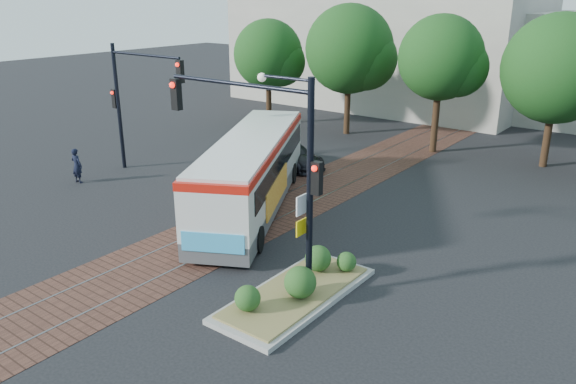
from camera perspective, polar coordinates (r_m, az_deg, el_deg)
name	(u,v)px	position (r m, az deg, el deg)	size (l,w,h in m)	color
ground	(202,243)	(19.76, -8.75, -5.11)	(120.00, 120.00, 0.00)	black
trackbed	(274,209)	(22.47, -1.46, -1.76)	(3.60, 40.00, 0.02)	#523025
tree_row	(438,60)	(31.28, 15.04, 12.81)	(26.40, 5.60, 7.67)	#382314
warehouses	(484,58)	(43.49, 19.27, 12.74)	(40.00, 13.00, 8.00)	#ADA899
city_bus	(252,169)	(22.13, -3.66, 2.33)	(7.17, 10.73, 2.93)	#4A4A4D
traffic_island	(298,286)	(16.14, 1.07, -9.50)	(2.20, 5.20, 1.13)	gray
signal_pole_main	(273,149)	(15.30, -1.54, 4.35)	(5.49, 0.46, 6.00)	black
signal_pole_left	(132,92)	(27.32, -15.58, 9.78)	(4.99, 0.34, 6.00)	black
officer	(77,166)	(27.17, -20.66, 2.53)	(0.58, 0.38, 1.60)	black
parked_car	(291,155)	(27.95, 0.31, 3.80)	(1.64, 4.03, 1.17)	black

